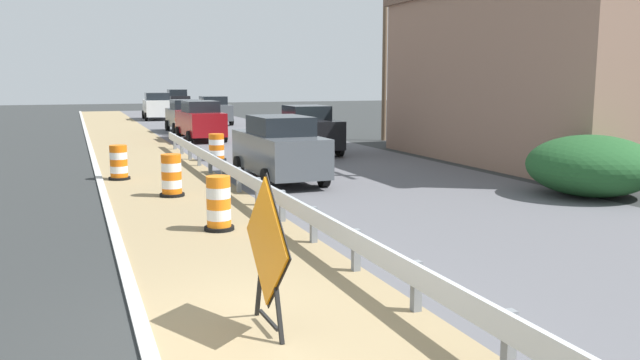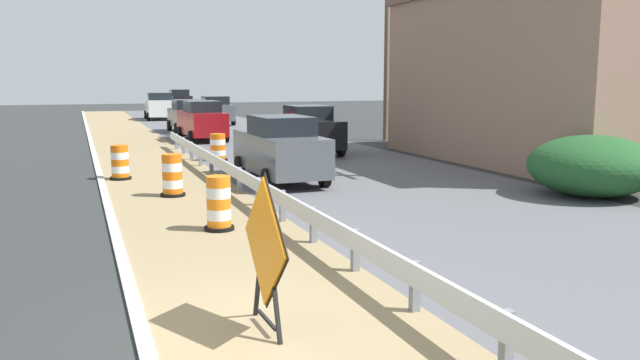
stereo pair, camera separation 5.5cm
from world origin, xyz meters
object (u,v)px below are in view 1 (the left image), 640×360
Objects in this scene: car_trailing_near_lane at (307,130)px; car_trailing_far_lane at (279,149)px; car_mid_far_lane at (177,102)px; warning_sign_diamond at (267,247)px; traffic_barrel_nearest at (219,206)px; traffic_barrel_far at (217,149)px; car_lead_near_lane at (186,116)px; car_lead_far_lane at (157,106)px; car_distant_a at (214,110)px; car_distant_b at (200,121)px; traffic_barrel_close at (172,177)px; utility_pole_near at (579,22)px; traffic_barrel_mid at (119,164)px; utility_pole_mid at (385,44)px; traffic_barrel_farther at (180,128)px.

car_trailing_far_lane is (-3.40, -6.85, 0.00)m from car_trailing_near_lane.
car_trailing_near_lane is 1.02× the size of car_mid_far_lane.
traffic_barrel_nearest is at bearing -97.51° from warning_sign_diamond.
car_lead_near_lane is at bearing 85.29° from traffic_barrel_far.
traffic_barrel_far is at bearing -73.47° from car_trailing_near_lane.
car_distant_a is at bearing -154.49° from car_lead_far_lane.
traffic_barrel_far is 4.32m from car_trailing_near_lane.
car_lead_far_lane is (-3.06, 26.26, 0.04)m from car_trailing_near_lane.
car_distant_b is at bearing 80.57° from traffic_barrel_nearest.
car_distant_a reaches higher than traffic_barrel_close.
traffic_barrel_close is 0.12× the size of utility_pole_near.
traffic_barrel_close reaches higher than traffic_barrel_far.
traffic_barrel_mid is at bearing 65.05° from car_trailing_far_lane.
warning_sign_diamond is 15.16m from utility_pole_near.
warning_sign_diamond reaches higher than traffic_barrel_mid.
car_lead_near_lane reaches higher than traffic_barrel_nearest.
car_distant_a is at bearing -178.54° from car_trailing_near_lane.
traffic_barrel_far is 0.11× the size of utility_pole_mid.
car_lead_near_lane reaches higher than traffic_barrel_farther.
car_distant_a is at bearing 76.11° from traffic_barrel_close.
traffic_barrel_close is (0.23, 9.98, -0.55)m from warning_sign_diamond.
traffic_barrel_farther is 11.24m from car_trailing_near_lane.
utility_pole_mid is at bearing 127.77° from car_trailing_near_lane.
traffic_barrel_close reaches higher than traffic_barrel_mid.
car_distant_b is (-0.11, -18.79, -0.03)m from car_lead_far_lane.
traffic_barrel_nearest is 21.29m from utility_pole_mid.
car_lead_far_lane is (3.46, 38.98, 0.53)m from traffic_barrel_nearest.
utility_pole_near reaches higher than traffic_barrel_nearest.
warning_sign_diamond is at bearing -96.64° from traffic_barrel_farther.
car_mid_far_lane is 15.63m from car_distant_a.
car_trailing_far_lane is 14.33m from car_distant_b.
warning_sign_diamond is 12.05m from car_trailing_far_lane.
car_lead_far_lane is 37.39m from utility_pole_near.
car_lead_near_lane is (3.57, 26.02, 0.44)m from traffic_barrel_nearest.
traffic_barrel_nearest is 8.08m from traffic_barrel_mid.
car_mid_far_lane is (-0.20, 34.87, 0.09)m from car_trailing_near_lane.
traffic_barrel_nearest is at bearing 168.94° from car_distant_b.
car_distant_b is at bearing 83.58° from traffic_barrel_far.
traffic_barrel_mid is 14.71m from utility_pole_near.
traffic_barrel_nearest is at bearing -166.99° from utility_pole_near.
car_trailing_near_lane reaches higher than traffic_barrel_mid.
traffic_barrel_nearest is 1.13× the size of traffic_barrel_farther.
car_mid_far_lane is (3.54, 24.28, 0.64)m from traffic_barrel_farther.
utility_pole_mid reaches higher than car_distant_b.
car_mid_far_lane reaches higher than traffic_barrel_farther.
utility_pole_mid is (9.80, 5.31, 4.43)m from traffic_barrel_far.
car_distant_b reaches higher than car_trailing_far_lane.
warning_sign_diamond is 29.10m from traffic_barrel_farther.
car_trailing_near_lane is at bearing -70.55° from traffic_barrel_farther.
car_lead_far_lane is at bearing 87.54° from traffic_barrel_farther.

